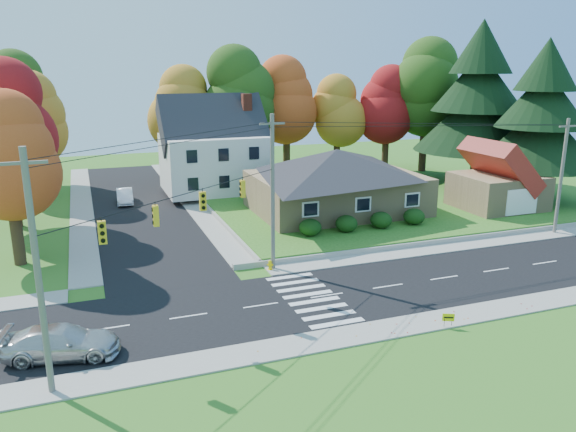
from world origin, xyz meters
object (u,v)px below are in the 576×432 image
silver_sedan (61,342)px  white_car (125,196)px  fire_hydrant (270,266)px  ranch_house (336,180)px

silver_sedan → white_car: silver_sedan is taller
silver_sedan → fire_hydrant: size_ratio=7.27×
ranch_house → white_car: bearing=146.4°
silver_sedan → ranch_house: bearing=-38.3°
white_car → fire_hydrant: 23.39m
silver_sedan → fire_hydrant: bearing=-47.2°
ranch_house → white_car: ranch_house is taller
ranch_house → fire_hydrant: ranch_house is taller
ranch_house → silver_sedan: bearing=-140.4°
silver_sedan → fire_hydrant: 14.40m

